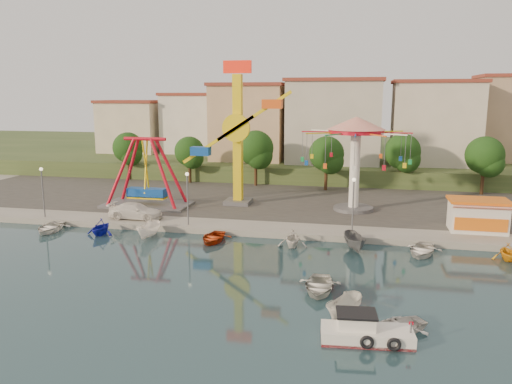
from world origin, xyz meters
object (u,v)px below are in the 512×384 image
(rowboat_a, at_px, (319,286))
(skiff, at_px, (344,308))
(wave_swinger, at_px, (356,142))
(cabin_motorboat, at_px, (364,333))
(pirate_ship_ride, at_px, (146,174))
(van, at_px, (136,211))
(kamikaze_tower, at_px, (241,138))

(rowboat_a, bearing_deg, skiff, -65.36)
(wave_swinger, bearing_deg, cabin_motorboat, -87.64)
(cabin_motorboat, relative_size, rowboat_a, 1.23)
(pirate_ship_ride, bearing_deg, van, -77.16)
(van, bearing_deg, cabin_motorboat, -132.82)
(pirate_ship_ride, distance_m, kamikaze_tower, 11.64)
(kamikaze_tower, relative_size, wave_swinger, 1.42)
(kamikaze_tower, bearing_deg, wave_swinger, -1.48)
(cabin_motorboat, bearing_deg, rowboat_a, 109.40)
(cabin_motorboat, height_order, skiff, cabin_motorboat)
(pirate_ship_ride, bearing_deg, rowboat_a, -43.13)
(wave_swinger, height_order, skiff, wave_swinger)
(kamikaze_tower, relative_size, cabin_motorboat, 3.22)
(wave_swinger, bearing_deg, van, -158.58)
(kamikaze_tower, distance_m, van, 14.60)
(rowboat_a, bearing_deg, wave_swinger, 84.80)
(pirate_ship_ride, bearing_deg, skiff, -45.86)
(kamikaze_tower, height_order, rowboat_a, kamikaze_tower)
(wave_swinger, bearing_deg, skiff, -89.93)
(cabin_motorboat, distance_m, van, 31.29)
(pirate_ship_ride, height_order, rowboat_a, pirate_ship_ride)
(pirate_ship_ride, relative_size, skiff, 2.80)
(skiff, bearing_deg, van, 166.19)
(skiff, xyz_separation_m, van, (-22.13, 18.29, 0.72))
(pirate_ship_ride, relative_size, kamikaze_tower, 0.61)
(cabin_motorboat, distance_m, rowboat_a, 7.17)
(rowboat_a, relative_size, skiff, 1.16)
(cabin_motorboat, xyz_separation_m, rowboat_a, (-3.05, 6.49, -0.04))
(van, bearing_deg, skiff, -130.60)
(rowboat_a, bearing_deg, van, 144.05)
(cabin_motorboat, bearing_deg, skiff, 109.17)
(pirate_ship_ride, distance_m, van, 6.74)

